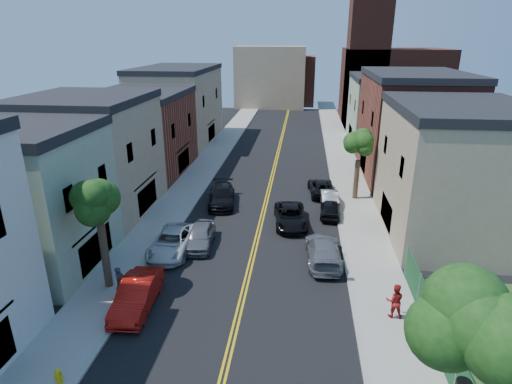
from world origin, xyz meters
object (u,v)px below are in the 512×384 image
(grey_car_right, at_px, (323,250))
(pedestrian_right, at_px, (395,301))
(white_pickup, at_px, (172,242))
(pedestrian_left, at_px, (120,282))
(dark_car_right_far, at_px, (322,187))
(black_suv_lane, at_px, (291,216))
(silver_car_right, at_px, (329,197))
(grey_car_left, at_px, (200,236))
(black_car_left, at_px, (222,196))
(red_sedan, at_px, (137,295))
(black_car_right, at_px, (330,208))
(fire_hydrant, at_px, (59,376))

(grey_car_right, relative_size, pedestrian_right, 2.84)
(white_pickup, relative_size, pedestrian_left, 2.89)
(dark_car_right_far, distance_m, black_suv_lane, 7.59)
(silver_car_right, relative_size, pedestrian_left, 2.20)
(grey_car_left, distance_m, pedestrian_left, 7.38)
(black_suv_lane, bearing_deg, black_car_left, 143.06)
(red_sedan, height_order, black_car_left, red_sedan)
(silver_car_right, bearing_deg, black_car_right, 87.79)
(white_pickup, relative_size, grey_car_right, 1.00)
(white_pickup, xyz_separation_m, black_car_right, (11.00, 7.40, -0.06))
(black_suv_lane, distance_m, pedestrian_left, 14.21)
(dark_car_right_far, xyz_separation_m, black_suv_lane, (-2.64, -7.11, 0.04))
(red_sedan, bearing_deg, grey_car_right, 28.36)
(black_car_right, bearing_deg, red_sedan, 54.30)
(pedestrian_left, bearing_deg, red_sedan, -110.42)
(pedestrian_right, bearing_deg, black_car_left, -47.91)
(black_car_left, xyz_separation_m, pedestrian_right, (11.85, -14.62, 0.31))
(fire_hydrant, bearing_deg, red_sedan, 78.06)
(grey_car_left, bearing_deg, black_suv_lane, 30.62)
(grey_car_right, bearing_deg, white_pickup, -3.30)
(white_pickup, xyz_separation_m, grey_car_right, (10.15, -0.10, 0.03))
(white_pickup, relative_size, grey_car_left, 1.22)
(grey_car_left, distance_m, dark_car_right_far, 14.32)
(white_pickup, bearing_deg, dark_car_right_far, 49.84)
(black_car_left, bearing_deg, black_car_right, -17.07)
(red_sedan, xyz_separation_m, fire_hydrant, (-1.20, -5.67, -0.26))
(dark_car_right_far, bearing_deg, black_car_right, 89.97)
(silver_car_right, distance_m, pedestrian_right, 15.97)
(black_car_left, xyz_separation_m, black_suv_lane, (6.13, -3.59, -0.06))
(white_pickup, relative_size, dark_car_right_far, 1.09)
(black_car_left, bearing_deg, black_suv_lane, -38.30)
(red_sedan, bearing_deg, silver_car_right, 52.99)
(black_suv_lane, height_order, pedestrian_right, pedestrian_right)
(grey_car_right, height_order, fire_hydrant, grey_car_right)
(black_car_left, bearing_deg, silver_car_right, -1.01)
(grey_car_right, distance_m, black_car_right, 7.55)
(grey_car_right, height_order, silver_car_right, grey_car_right)
(dark_car_right_far, bearing_deg, grey_car_left, 45.99)
(pedestrian_right, bearing_deg, dark_car_right_far, -77.30)
(black_car_right, bearing_deg, pedestrian_left, 50.04)
(pedestrian_right, bearing_deg, pedestrian_left, 2.81)
(dark_car_right_far, distance_m, pedestrian_left, 21.52)
(grey_car_left, bearing_deg, black_car_left, 86.22)
(pedestrian_left, xyz_separation_m, fire_hydrant, (-0.00, -6.30, -0.54))
(black_suv_lane, height_order, fire_hydrant, black_suv_lane)
(black_car_right, xyz_separation_m, fire_hydrant, (-12.20, -19.37, -0.15))
(red_sedan, relative_size, grey_car_left, 1.11)
(grey_car_left, distance_m, black_car_left, 7.77)
(silver_car_right, distance_m, black_suv_lane, 5.69)
(black_car_right, relative_size, pedestrian_left, 2.17)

